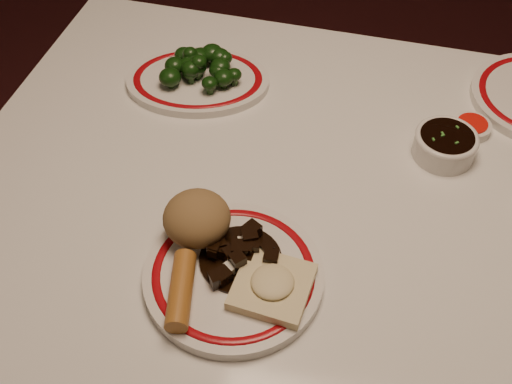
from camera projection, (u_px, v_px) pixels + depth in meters
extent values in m
cube|color=white|center=(334.00, 214.00, 0.98)|extent=(1.20, 0.90, 0.04)
cylinder|color=black|center=(135.00, 152.00, 1.60)|extent=(0.06, 0.06, 0.71)
cylinder|color=silver|center=(234.00, 276.00, 0.87)|extent=(0.32, 0.32, 0.02)
torus|color=maroon|center=(233.00, 272.00, 0.86)|extent=(0.28, 0.28, 0.00)
ellipsoid|color=olive|center=(197.00, 218.00, 0.88)|extent=(0.09, 0.09, 0.07)
cylinder|color=#AA6C2A|center=(181.00, 290.00, 0.83)|extent=(0.05, 0.11, 0.03)
cube|color=beige|center=(272.00, 286.00, 0.84)|extent=(0.10, 0.10, 0.02)
ellipsoid|color=beige|center=(273.00, 282.00, 0.83)|extent=(0.06, 0.06, 0.02)
cylinder|color=black|center=(241.00, 259.00, 0.88)|extent=(0.11, 0.11, 0.00)
cube|color=black|center=(247.00, 258.00, 0.87)|extent=(0.02, 0.02, 0.02)
cube|color=black|center=(254.00, 247.00, 0.87)|extent=(0.02, 0.02, 0.02)
cube|color=black|center=(223.00, 277.00, 0.85)|extent=(0.03, 0.03, 0.02)
cube|color=black|center=(214.00, 251.00, 0.86)|extent=(0.02, 0.02, 0.01)
cube|color=black|center=(267.00, 249.00, 0.87)|extent=(0.02, 0.02, 0.02)
cube|color=black|center=(233.00, 252.00, 0.87)|extent=(0.02, 0.02, 0.02)
cube|color=black|center=(220.00, 245.00, 0.87)|extent=(0.02, 0.02, 0.01)
cube|color=black|center=(231.00, 255.00, 0.86)|extent=(0.03, 0.03, 0.02)
cube|color=black|center=(238.00, 260.00, 0.85)|extent=(0.03, 0.03, 0.02)
cube|color=black|center=(239.00, 249.00, 0.87)|extent=(0.03, 0.03, 0.02)
cube|color=black|center=(247.00, 248.00, 0.87)|extent=(0.02, 0.02, 0.02)
cube|color=black|center=(242.00, 250.00, 0.87)|extent=(0.02, 0.02, 0.02)
cube|color=black|center=(214.00, 248.00, 0.87)|extent=(0.02, 0.02, 0.02)
cube|color=black|center=(250.00, 237.00, 0.88)|extent=(0.03, 0.03, 0.02)
cube|color=black|center=(271.00, 259.00, 0.86)|extent=(0.02, 0.02, 0.02)
cube|color=black|center=(222.00, 250.00, 0.87)|extent=(0.02, 0.02, 0.02)
cube|color=black|center=(238.00, 257.00, 0.87)|extent=(0.02, 0.02, 0.02)
cube|color=black|center=(252.00, 231.00, 0.89)|extent=(0.03, 0.03, 0.02)
cube|color=black|center=(217.00, 279.00, 0.84)|extent=(0.03, 0.03, 0.02)
cube|color=beige|center=(244.00, 243.00, 0.88)|extent=(0.02, 0.02, 0.01)
cube|color=beige|center=(232.00, 267.00, 0.85)|extent=(0.02, 0.02, 0.01)
torus|color=maroon|center=(198.00, 78.00, 1.15)|extent=(0.27, 0.27, 0.00)
cylinder|color=#23471C|center=(234.00, 81.00, 1.13)|extent=(0.01, 0.01, 0.01)
ellipsoid|color=black|center=(234.00, 75.00, 1.12)|extent=(0.03, 0.03, 0.02)
cylinder|color=#23471C|center=(171.00, 85.00, 1.13)|extent=(0.01, 0.01, 0.01)
ellipsoid|color=black|center=(170.00, 77.00, 1.11)|extent=(0.04, 0.04, 0.03)
cylinder|color=#23471C|center=(225.00, 65.00, 1.16)|extent=(0.01, 0.01, 0.02)
ellipsoid|color=black|center=(225.00, 58.00, 1.15)|extent=(0.03, 0.03, 0.02)
cylinder|color=#23471C|center=(184.00, 61.00, 1.17)|extent=(0.01, 0.01, 0.01)
ellipsoid|color=black|center=(184.00, 55.00, 1.16)|extent=(0.03, 0.03, 0.03)
cylinder|color=#23471C|center=(220.00, 73.00, 1.15)|extent=(0.01, 0.01, 0.01)
ellipsoid|color=black|center=(220.00, 66.00, 1.14)|extent=(0.03, 0.03, 0.03)
cylinder|color=#23471C|center=(210.00, 90.00, 1.11)|extent=(0.01, 0.01, 0.01)
ellipsoid|color=black|center=(210.00, 83.00, 1.10)|extent=(0.03, 0.03, 0.02)
cylinder|color=#23471C|center=(175.00, 73.00, 1.14)|extent=(0.01, 0.01, 0.01)
ellipsoid|color=black|center=(175.00, 65.00, 1.13)|extent=(0.04, 0.04, 0.03)
cylinder|color=#23471C|center=(219.00, 77.00, 1.14)|extent=(0.01, 0.01, 0.01)
ellipsoid|color=black|center=(219.00, 70.00, 1.13)|extent=(0.03, 0.03, 0.03)
cylinder|color=#23471C|center=(221.00, 75.00, 1.14)|extent=(0.01, 0.01, 0.01)
ellipsoid|color=black|center=(220.00, 67.00, 1.13)|extent=(0.04, 0.04, 0.03)
cylinder|color=#23471C|center=(220.00, 64.00, 1.16)|extent=(0.01, 0.01, 0.01)
ellipsoid|color=black|center=(219.00, 57.00, 1.15)|extent=(0.04, 0.04, 0.03)
cylinder|color=#23471C|center=(213.00, 61.00, 1.17)|extent=(0.01, 0.01, 0.01)
ellipsoid|color=black|center=(212.00, 53.00, 1.16)|extent=(0.04, 0.04, 0.03)
cylinder|color=#23471C|center=(199.00, 73.00, 1.15)|extent=(0.01, 0.01, 0.01)
ellipsoid|color=black|center=(199.00, 66.00, 1.13)|extent=(0.03, 0.03, 0.02)
cylinder|color=#23471C|center=(201.00, 63.00, 1.17)|extent=(0.01, 0.01, 0.01)
ellipsoid|color=black|center=(201.00, 55.00, 1.15)|extent=(0.03, 0.03, 0.03)
cylinder|color=#23471C|center=(195.00, 75.00, 1.14)|extent=(0.01, 0.01, 0.01)
ellipsoid|color=black|center=(195.00, 67.00, 1.13)|extent=(0.04, 0.04, 0.03)
cylinder|color=#23471C|center=(197.00, 75.00, 1.14)|extent=(0.01, 0.01, 0.01)
ellipsoid|color=black|center=(197.00, 67.00, 1.13)|extent=(0.03, 0.03, 0.03)
cylinder|color=#23471C|center=(199.00, 65.00, 1.16)|extent=(0.01, 0.01, 0.01)
ellipsoid|color=black|center=(199.00, 57.00, 1.15)|extent=(0.04, 0.04, 0.03)
cylinder|color=#23471C|center=(191.00, 79.00, 1.13)|extent=(0.01, 0.01, 0.01)
ellipsoid|color=black|center=(191.00, 72.00, 1.12)|extent=(0.03, 0.03, 0.02)
cylinder|color=#23471C|center=(189.00, 73.00, 1.15)|extent=(0.01, 0.01, 0.01)
ellipsoid|color=black|center=(188.00, 65.00, 1.13)|extent=(0.03, 0.03, 0.03)
cylinder|color=#23471C|center=(224.00, 85.00, 1.13)|extent=(0.01, 0.01, 0.01)
ellipsoid|color=black|center=(224.00, 78.00, 1.11)|extent=(0.03, 0.03, 0.03)
ellipsoid|color=black|center=(199.00, 62.00, 1.11)|extent=(0.03, 0.03, 0.02)
ellipsoid|color=black|center=(191.00, 68.00, 1.12)|extent=(0.03, 0.03, 0.03)
ellipsoid|color=black|center=(198.00, 61.00, 1.13)|extent=(0.03, 0.03, 0.02)
ellipsoid|color=black|center=(191.00, 56.00, 1.14)|extent=(0.03, 0.03, 0.02)
ellipsoid|color=black|center=(190.00, 53.00, 1.13)|extent=(0.03, 0.03, 0.02)
cylinder|color=silver|center=(445.00, 146.00, 1.02)|extent=(0.10, 0.10, 0.04)
cylinder|color=black|center=(448.00, 137.00, 1.01)|extent=(0.09, 0.09, 0.00)
cylinder|color=silver|center=(471.00, 127.00, 1.07)|extent=(0.06, 0.06, 0.02)
cylinder|color=red|center=(473.00, 123.00, 1.06)|extent=(0.05, 0.05, 0.00)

